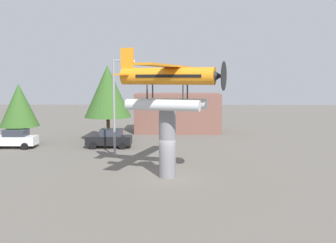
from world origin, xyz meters
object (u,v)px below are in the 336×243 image
Objects in this scene: display_pedestal at (167,144)px; streetlight_primary at (116,101)px; floatplane_monument at (169,84)px; car_mid_black at (110,138)px; tree_west at (19,105)px; tree_east at (108,91)px; storefront_building at (178,113)px; car_near_white at (14,139)px.

streetlight_primary reaches higher than display_pedestal.
floatplane_monument reaches higher than car_mid_black.
tree_west is at bearing -9.32° from car_mid_black.
car_mid_black is at bearing -78.84° from tree_east.
display_pedestal reaches higher than car_mid_black.
tree_west is (-15.42, -9.66, 1.56)m from storefront_building.
tree_west is at bearing 139.68° from display_pedestal.
floatplane_monument reaches higher than storefront_building.
display_pedestal is 0.44× the size of floatplane_monument.
floatplane_monument reaches higher than tree_west.
streetlight_primary is (10.13, -3.75, 3.76)m from car_near_white.
floatplane_monument reaches higher than streetlight_primary.
streetlight_primary is at bearing 159.70° from car_near_white.
tree_east is (-6.40, 15.07, 2.88)m from display_pedestal.
streetlight_primary is (-4.30, 6.80, 2.41)m from display_pedestal.
tree_west reaches higher than car_near_white.
tree_west is (-14.66, 12.38, -2.26)m from floatplane_monument.
car_mid_black is 0.42× the size of storefront_building.
storefront_building is (0.88, 22.00, 0.09)m from display_pedestal.
tree_west is at bearing -147.94° from storefront_building.
floatplane_monument is 1.72× the size of tree_west.
floatplane_monument is at bearing -91.97° from storefront_building.
display_pedestal is 16.62m from tree_east.
floatplane_monument reaches higher than display_pedestal.
streetlight_primary reaches higher than car_near_white.
display_pedestal is 12.29m from car_mid_black.
car_near_white is 0.54× the size of tree_east.
streetlight_primary is 0.80× the size of storefront_building.
display_pedestal is at bearing 143.82° from car_near_white.
tree_east is at bearing 130.98° from floatplane_monument.
tree_west is (-10.24, 5.54, -0.77)m from streetlight_primary.
storefront_building is at bearing -143.20° from car_near_white.
floatplane_monument is at bearing 143.95° from car_near_white.
tree_east is (-6.52, 15.11, -1.02)m from floatplane_monument.
streetlight_primary reaches higher than storefront_building.
streetlight_primary reaches higher than tree_west.
tree_east is at bearing 18.53° from tree_west.
tree_east is (8.03, 4.52, 4.23)m from car_near_white.
floatplane_monument is (0.12, -0.04, 3.90)m from display_pedestal.
tree_east reaches higher than car_mid_black.
car_near_white is 8.86m from car_mid_black.
streetlight_primary is 8.54m from tree_east.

